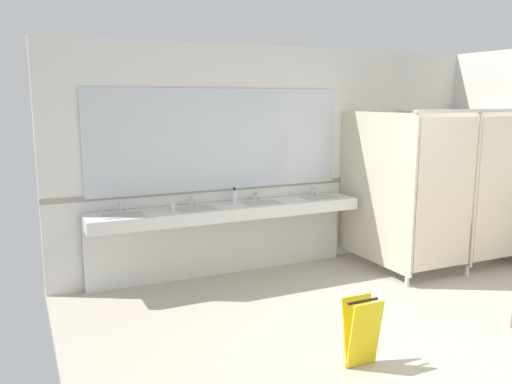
% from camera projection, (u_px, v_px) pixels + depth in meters
% --- Properties ---
extents(ground_plane, '(6.05, 6.00, 0.10)m').
position_uv_depth(ground_plane, '(438.00, 353.00, 4.55)').
color(ground_plane, '#B2A899').
extents(wall_back, '(6.05, 0.12, 2.77)m').
position_uv_depth(wall_back, '(289.00, 157.00, 6.77)').
color(wall_back, silver).
rests_on(wall_back, ground_plane).
extents(wall_back_tile_band, '(6.05, 0.01, 0.06)m').
position_uv_depth(wall_back_tile_band, '(291.00, 184.00, 6.77)').
color(wall_back_tile_band, '#9E937F').
rests_on(wall_back_tile_band, wall_back).
extents(vanity_counter, '(3.28, 0.52, 1.01)m').
position_uv_depth(vanity_counter, '(226.00, 224.00, 6.26)').
color(vanity_counter, silver).
rests_on(vanity_counter, ground_plane).
extents(mirror_panel, '(3.18, 0.02, 1.21)m').
position_uv_depth(mirror_panel, '(220.00, 140.00, 6.25)').
color(mirror_panel, silver).
rests_on(mirror_panel, wall_back).
extents(bathroom_stalls, '(1.92, 1.45, 2.02)m').
position_uv_depth(bathroom_stalls, '(443.00, 185.00, 6.63)').
color(bathroom_stalls, beige).
rests_on(bathroom_stalls, ground_plane).
extents(soap_dispenser, '(0.07, 0.07, 0.18)m').
position_uv_depth(soap_dispenser, '(234.00, 196.00, 6.32)').
color(soap_dispenser, white).
rests_on(soap_dispenser, vanity_counter).
extents(paper_cup, '(0.07, 0.07, 0.10)m').
position_uv_depth(paper_cup, '(172.00, 207.00, 5.80)').
color(paper_cup, beige).
rests_on(paper_cup, vanity_counter).
extents(wet_floor_sign, '(0.28, 0.19, 0.56)m').
position_uv_depth(wet_floor_sign, '(362.00, 331.00, 4.18)').
color(wet_floor_sign, yellow).
rests_on(wet_floor_sign, ground_plane).
extents(floor_drain_cover, '(0.14, 0.14, 0.01)m').
position_uv_depth(floor_drain_cover, '(340.00, 333.00, 4.81)').
color(floor_drain_cover, '#B7BABF').
rests_on(floor_drain_cover, ground_plane).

